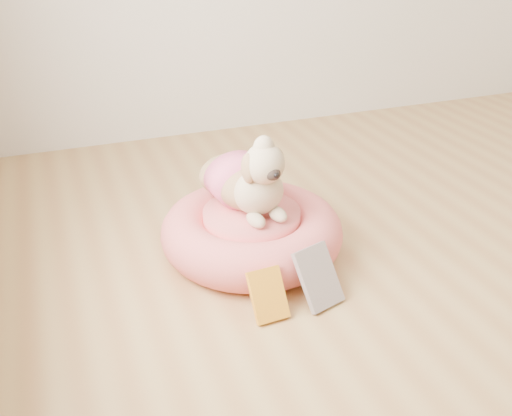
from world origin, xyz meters
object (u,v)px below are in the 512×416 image
object	(u,v)px
book_white	(318,277)
dog	(247,166)
pet_bed	(252,232)
book_yellow	(268,295)

from	to	relation	value
book_white	dog	bearing A→B (deg)	86.95
pet_bed	dog	distance (m)	0.28
dog	book_yellow	bearing A→B (deg)	-108.89
pet_bed	dog	size ratio (longest dim) A/B	1.54
pet_bed	book_white	world-z (taller)	book_white
pet_bed	dog	xyz separation A→B (m)	(-0.00, 0.04, 0.28)
pet_bed	dog	world-z (taller)	dog
book_yellow	book_white	distance (m)	0.20
book_yellow	book_white	size ratio (longest dim) A/B	0.81
dog	pet_bed	bearing A→B (deg)	-91.45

